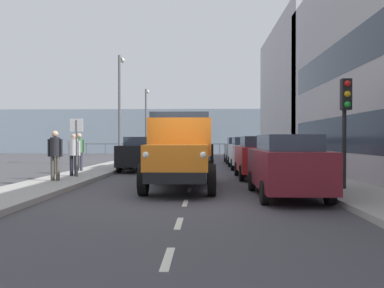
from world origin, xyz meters
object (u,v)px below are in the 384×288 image
(car_maroon_kerbside_near, at_px, (286,165))
(pedestrian_with_bag, at_px, (55,151))
(car_red_kerbside_1, at_px, (260,156))
(car_black_oppositeside_0, at_px, (142,153))
(pedestrian_by_lamp, at_px, (79,149))
(lamp_post_far, at_px, (146,116))
(street_sign, at_px, (77,137))
(lamp_post_promenade, at_px, (120,99))
(car_grey_kerbside_3, at_px, (238,150))
(traffic_light_near, at_px, (346,109))
(truck_vintage_orange, at_px, (180,153))
(car_white_kerbside_2, at_px, (246,152))
(pedestrian_in_dark_coat, at_px, (74,151))

(car_maroon_kerbside_near, relative_size, pedestrian_with_bag, 2.51)
(car_red_kerbside_1, relative_size, car_black_oppositeside_0, 0.82)
(pedestrian_with_bag, xyz_separation_m, pedestrian_by_lamp, (0.56, -4.54, -0.01))
(lamp_post_far, xyz_separation_m, street_sign, (-0.28, 20.70, -2.04))
(lamp_post_promenade, distance_m, lamp_post_far, 10.68)
(car_grey_kerbside_3, height_order, pedestrian_by_lamp, pedestrian_by_lamp)
(pedestrian_with_bag, bearing_deg, car_red_kerbside_1, -160.27)
(car_red_kerbside_1, bearing_deg, car_black_oppositeside_0, -36.56)
(car_maroon_kerbside_near, distance_m, lamp_post_promenade, 16.61)
(car_black_oppositeside_0, relative_size, traffic_light_near, 1.47)
(truck_vintage_orange, distance_m, car_white_kerbside_2, 10.00)
(car_red_kerbside_1, xyz_separation_m, pedestrian_by_lamp, (8.05, -1.86, 0.27))
(car_red_kerbside_1, xyz_separation_m, car_black_oppositeside_0, (5.46, -4.05, 0.00))
(car_white_kerbside_2, distance_m, traffic_light_near, 10.58)
(traffic_light_near, bearing_deg, car_maroon_kerbside_near, 21.49)
(pedestrian_with_bag, xyz_separation_m, street_sign, (-0.27, -1.53, 0.50))
(pedestrian_in_dark_coat, bearing_deg, traffic_light_near, 156.58)
(street_sign, bearing_deg, car_maroon_kerbside_near, 148.78)
(pedestrian_by_lamp, xyz_separation_m, lamp_post_far, (-0.55, -17.69, 2.55))
(pedestrian_by_lamp, distance_m, lamp_post_far, 17.89)
(car_white_kerbside_2, xyz_separation_m, pedestrian_in_dark_coat, (7.45, 6.27, 0.24))
(car_red_kerbside_1, xyz_separation_m, car_grey_kerbside_3, (-0.00, -10.88, 0.00))
(pedestrian_by_lamp, height_order, traffic_light_near, traffic_light_near)
(pedestrian_by_lamp, bearing_deg, pedestrian_in_dark_coat, 102.79)
(car_black_oppositeside_0, height_order, pedestrian_by_lamp, pedestrian_by_lamp)
(pedestrian_in_dark_coat, bearing_deg, lamp_post_promenade, -88.99)
(truck_vintage_orange, xyz_separation_m, lamp_post_far, (4.48, -23.58, 2.54))
(pedestrian_with_bag, relative_size, lamp_post_promenade, 0.26)
(pedestrian_in_dark_coat, distance_m, pedestrian_by_lamp, 2.69)
(car_grey_kerbside_3, distance_m, street_sign, 14.05)
(car_white_kerbside_2, bearing_deg, lamp_post_far, -61.91)
(truck_vintage_orange, height_order, car_maroon_kerbside_near, truck_vintage_orange)
(pedestrian_by_lamp, bearing_deg, car_white_kerbside_2, -155.63)
(car_grey_kerbside_3, height_order, car_black_oppositeside_0, same)
(car_black_oppositeside_0, height_order, pedestrian_with_bag, pedestrian_with_bag)
(traffic_light_near, bearing_deg, truck_vintage_orange, -8.98)
(car_maroon_kerbside_near, xyz_separation_m, car_white_kerbside_2, (0.00, -11.03, 0.00))
(truck_vintage_orange, bearing_deg, traffic_light_near, 171.02)
(pedestrian_with_bag, relative_size, pedestrian_by_lamp, 1.01)
(truck_vintage_orange, height_order, pedestrian_by_lamp, truck_vintage_orange)
(car_maroon_kerbside_near, height_order, pedestrian_in_dark_coat, pedestrian_in_dark_coat)
(car_red_kerbside_1, height_order, car_white_kerbside_2, same)
(truck_vintage_orange, distance_m, traffic_light_near, 5.09)
(traffic_light_near, distance_m, lamp_post_promenade, 16.72)
(pedestrian_by_lamp, xyz_separation_m, lamp_post_promenade, (-0.43, -7.02, 2.98))
(car_white_kerbside_2, bearing_deg, pedestrian_in_dark_coat, 40.09)
(lamp_post_far, relative_size, street_sign, 2.64)
(car_grey_kerbside_3, xyz_separation_m, pedestrian_in_dark_coat, (7.45, 11.65, 0.24))
(pedestrian_with_bag, bearing_deg, pedestrian_by_lamp, -82.99)
(car_red_kerbside_1, relative_size, lamp_post_far, 0.65)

